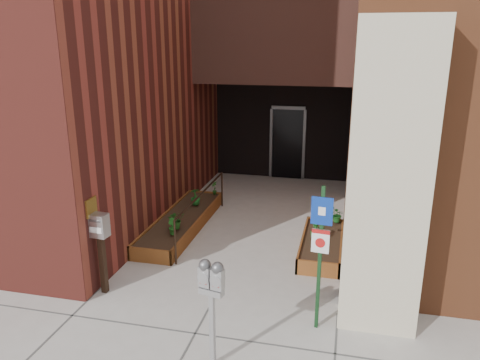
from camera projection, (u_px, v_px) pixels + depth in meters
The scene contains 15 objects.
ground at pixel (214, 298), 7.72m from camera, with size 80.00×80.00×0.00m, color #9E9991.
architecture at pixel (276, 5), 12.73m from camera, with size 20.00×14.60×10.00m.
planter_left at pixel (182, 222), 10.54m from camera, with size 0.90×3.60×0.30m.
planter_right at pixel (322, 245), 9.38m from camera, with size 0.80×2.20×0.30m.
handrail at pixel (202, 199), 10.20m from camera, with size 0.04×3.34×0.90m.
parking_meter at pixel (211, 286), 5.81m from camera, with size 0.35×0.19×1.50m.
sign_post at pixel (320, 244), 6.55m from camera, with size 0.30×0.08×2.20m.
payment_dropbox at pixel (100, 236), 7.62m from camera, with size 0.30×0.24×1.41m.
shrub_left_a at pixel (176, 219), 9.73m from camera, with size 0.35×0.35×0.39m, color #1B5017.
shrub_left_b at pixel (172, 226), 9.45m from camera, with size 0.18×0.18×0.33m, color #1F621C.
shrub_left_c at pixel (195, 197), 11.11m from camera, with size 0.23×0.23×0.41m, color #1A5C1E.
shrub_left_d at pixel (214, 188), 11.86m from camera, with size 0.18×0.18×0.34m, color #225D1A.
shrub_right_a at pixel (315, 231), 9.23m from camera, with size 0.19×0.19×0.34m, color #1B611F.
shrub_right_b at pixel (324, 229), 9.31m from camera, with size 0.19×0.19×0.35m, color #275C1A.
shrub_right_c at pixel (337, 215), 10.06m from camera, with size 0.30×0.30×0.33m, color #17511A.
Camera 1 is at (1.98, -6.54, 4.11)m, focal length 35.00 mm.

